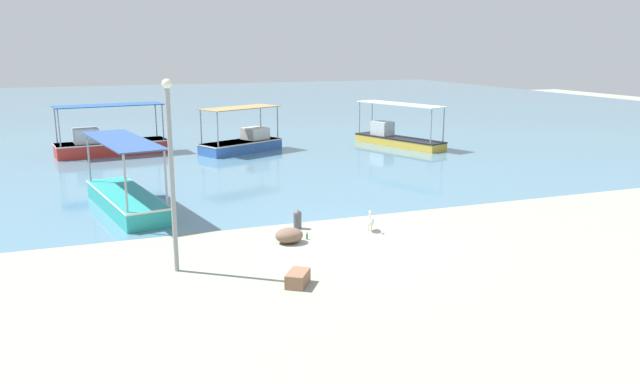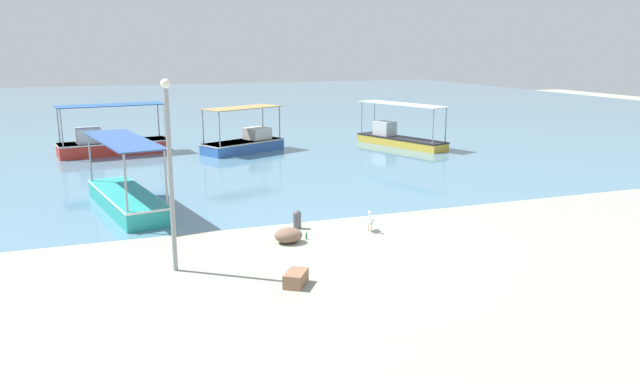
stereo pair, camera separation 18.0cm
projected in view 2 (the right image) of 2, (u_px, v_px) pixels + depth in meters
ground at (354, 243)px, 21.08m from camera, size 120.00×120.00×0.00m
harbor_water at (173, 110)px, 64.97m from camera, size 110.00×90.00×0.00m
fishing_boat_center at (127, 197)px, 25.15m from camera, size 2.96×6.87×2.89m
fishing_boat_near_right at (111, 144)px, 38.15m from camera, size 6.75×2.89×3.03m
fishing_boat_far_left at (245, 142)px, 39.23m from camera, size 5.61×4.03×2.79m
fishing_boat_near_left at (399, 137)px, 41.52m from camera, size 3.77×6.99×2.80m
pelican at (370, 221)px, 22.31m from camera, size 0.51×0.75×0.80m
lamp_post at (170, 166)px, 17.78m from camera, size 0.28×0.28×5.61m
mooring_bollard at (297, 219)px, 22.67m from camera, size 0.31×0.31×0.69m
net_pile at (288, 235)px, 21.05m from camera, size 0.96×0.82×0.51m
cargo_crate at (296, 278)px, 17.31m from camera, size 0.92×1.01×0.39m
glass_bottle at (306, 236)px, 21.43m from camera, size 0.07×0.07×0.27m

